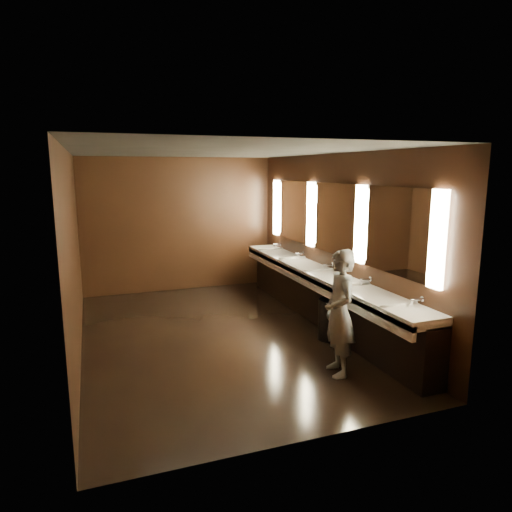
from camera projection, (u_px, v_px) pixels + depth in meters
The scene contains 10 objects.
floor at pixel (218, 335), 7.10m from camera, with size 6.00×6.00×0.00m, color black.
ceiling at pixel (215, 151), 6.58m from camera, with size 4.00×6.00×0.02m, color #2D2D2B.
wall_back at pixel (179, 225), 9.61m from camera, with size 4.00×0.02×2.80m, color black.
wall_front at pixel (305, 299), 4.07m from camera, with size 4.00×0.02×2.80m, color black.
wall_left at pixel (74, 255), 6.16m from camera, with size 0.02×6.00×2.80m, color black.
wall_right at pixel (334, 240), 7.51m from camera, with size 0.02×6.00×2.80m, color black.
sink_counter at pixel (321, 294), 7.61m from camera, with size 0.55×5.40×1.01m.
mirror_band at pixel (334, 219), 7.44m from camera, with size 0.06×5.03×1.15m.
person at pixel (340, 313), 5.64m from camera, with size 0.58×0.38×1.59m, color #7EA3BC.
trash_bin at pixel (331, 319), 6.90m from camera, with size 0.40×0.40×0.62m, color black.
Camera 1 is at (-1.76, -6.54, 2.54)m, focal length 32.00 mm.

